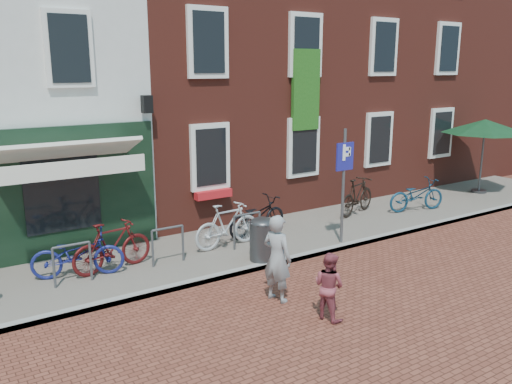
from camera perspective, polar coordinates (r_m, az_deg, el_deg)
ground at (r=11.44m, az=0.14°, el=-8.47°), size 80.00×80.00×0.00m
sidewalk at (r=13.11m, az=0.20°, el=-5.34°), size 24.00×3.00×0.10m
building_brick_mid at (r=17.72m, az=-7.15°, el=15.68°), size 6.00×8.00×10.00m
building_brick_right at (r=21.07m, az=8.21°, el=15.27°), size 6.00×8.00×10.00m
filler_right at (r=25.79m, az=19.41°, el=13.19°), size 7.00×8.00×9.00m
litter_bin at (r=11.63m, az=0.69°, el=-4.80°), size 0.56×0.56×1.03m
parking_sign at (r=12.64m, az=9.40°, el=2.12°), size 0.50×0.08×2.75m
parasol at (r=19.09m, az=23.34°, el=6.74°), size 2.77×2.77×2.55m
woman at (r=9.83m, az=2.28°, el=-7.10°), size 0.56×0.69×1.64m
boy at (r=9.31m, az=7.81°, el=-9.93°), size 0.57×0.66×1.19m
bicycle_1 at (r=11.44m, az=-15.13°, el=-5.61°), size 1.81×0.75×1.06m
bicycle_2 at (r=11.33m, az=-18.55°, el=-6.31°), size 1.92×1.15×0.95m
bicycle_3 at (r=12.48m, az=-3.07°, el=-3.56°), size 1.78×0.61×1.06m
bicycle_4 at (r=13.37m, az=0.11°, el=-2.61°), size 1.89×0.91×0.95m
bicycle_5 at (r=15.48m, az=10.78°, el=-0.43°), size 1.82×1.02×1.06m
bicycle_6 at (r=16.25m, az=16.79°, el=-0.30°), size 1.91×1.02×0.95m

